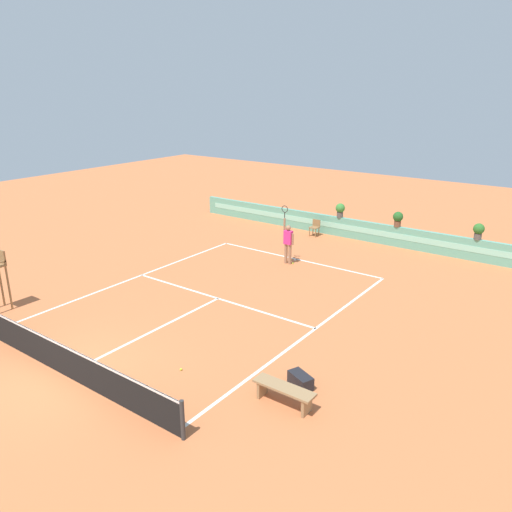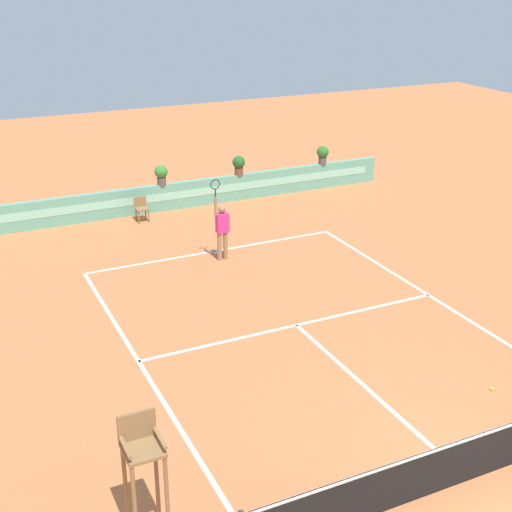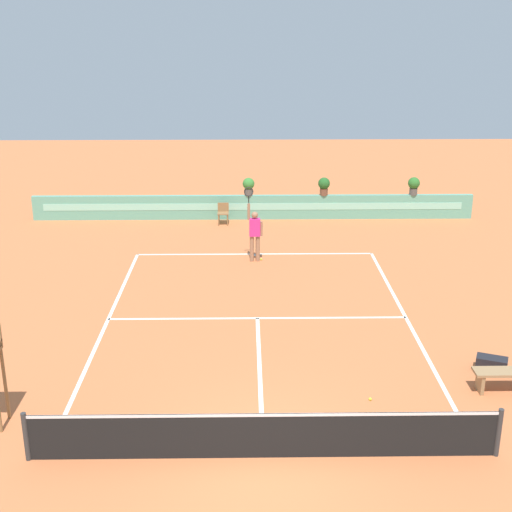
# 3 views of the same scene
# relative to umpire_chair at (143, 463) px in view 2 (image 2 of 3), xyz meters

# --- Properties ---
(ground_plane) EXTENTS (60.00, 60.00, 0.00)m
(ground_plane) POSITION_rel_umpire_chair_xyz_m (5.49, 4.74, -1.34)
(ground_plane) COLOR #C66B3D
(court_lines) EXTENTS (8.32, 11.94, 0.01)m
(court_lines) POSITION_rel_umpire_chair_xyz_m (5.49, 5.45, -1.34)
(court_lines) COLOR white
(court_lines) RESTS_ON ground
(net) EXTENTS (8.92, 0.10, 1.00)m
(net) POSITION_rel_umpire_chair_xyz_m (5.49, -1.26, -0.83)
(net) COLOR #333333
(net) RESTS_ON ground
(back_wall_barrier) EXTENTS (18.00, 0.21, 1.00)m
(back_wall_barrier) POSITION_rel_umpire_chair_xyz_m (5.49, 15.12, -0.84)
(back_wall_barrier) COLOR #60A88E
(back_wall_barrier) RESTS_ON ground
(umpire_chair) EXTENTS (0.60, 0.60, 2.14)m
(umpire_chair) POSITION_rel_umpire_chair_xyz_m (0.00, 0.00, 0.00)
(umpire_chair) COLOR olive
(umpire_chair) RESTS_ON ground
(ball_kid_chair) EXTENTS (0.44, 0.44, 0.85)m
(ball_kid_chair) POSITION_rel_umpire_chair_xyz_m (4.28, 14.39, -0.86)
(ball_kid_chair) COLOR olive
(ball_kid_chair) RESTS_ON ground
(tennis_player) EXTENTS (0.62, 0.23, 2.58)m
(tennis_player) POSITION_rel_umpire_chair_xyz_m (5.47, 9.90, -0.29)
(tennis_player) COLOR #9E7051
(tennis_player) RESTS_ON ground
(tennis_ball_near_baseline) EXTENTS (0.07, 0.07, 0.07)m
(tennis_ball_near_baseline) POSITION_rel_umpire_chair_xyz_m (5.70, 9.97, -1.31)
(tennis_ball_near_baseline) COLOR #CCE033
(tennis_ball_near_baseline) RESTS_ON ground
(tennis_ball_mid_court) EXTENTS (0.07, 0.07, 0.07)m
(tennis_ball_mid_court) POSITION_rel_umpire_chair_xyz_m (7.86, 0.76, -1.31)
(tennis_ball_mid_court) COLOR #CCE033
(tennis_ball_mid_court) RESTS_ON ground
(potted_plant_centre) EXTENTS (0.48, 0.48, 0.72)m
(potted_plant_centre) POSITION_rel_umpire_chair_xyz_m (5.30, 15.13, 0.07)
(potted_plant_centre) COLOR #514C47
(potted_plant_centre) RESTS_ON back_wall_barrier
(potted_plant_right) EXTENTS (0.48, 0.48, 0.72)m
(potted_plant_right) POSITION_rel_umpire_chair_xyz_m (8.37, 15.13, 0.07)
(potted_plant_right) COLOR brown
(potted_plant_right) RESTS_ON back_wall_barrier
(potted_plant_far_right) EXTENTS (0.48, 0.48, 0.72)m
(potted_plant_far_right) POSITION_rel_umpire_chair_xyz_m (12.03, 15.13, 0.07)
(potted_plant_far_right) COLOR #514C47
(potted_plant_far_right) RESTS_ON back_wall_barrier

